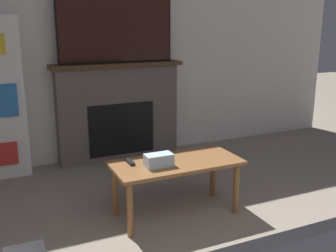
# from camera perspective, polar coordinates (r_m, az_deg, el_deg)

# --- Properties ---
(wall_back) EXTENTS (6.27, 0.06, 2.70)m
(wall_back) POSITION_cam_1_polar(r_m,az_deg,el_deg) (4.66, -7.90, 11.89)
(wall_back) COLOR silver
(wall_back) RESTS_ON ground_plane
(fireplace) EXTENTS (1.51, 0.28, 1.13)m
(fireplace) POSITION_cam_1_polar(r_m,az_deg,el_deg) (4.62, -7.21, 2.13)
(fireplace) COLOR #605651
(fireplace) RESTS_ON ground_plane
(tv) EXTENTS (1.31, 0.03, 0.72)m
(tv) POSITION_cam_1_polar(r_m,az_deg,el_deg) (4.49, -7.52, 13.66)
(tv) COLOR black
(tv) RESTS_ON fireplace
(coffee_table) EXTENTS (1.06, 0.50, 0.47)m
(coffee_table) POSITION_cam_1_polar(r_m,az_deg,el_deg) (3.26, 1.19, -6.22)
(coffee_table) COLOR brown
(coffee_table) RESTS_ON ground_plane
(tissue_box) EXTENTS (0.22, 0.12, 0.10)m
(tissue_box) POSITION_cam_1_polar(r_m,az_deg,el_deg) (3.11, -1.35, -4.97)
(tissue_box) COLOR silver
(tissue_box) RESTS_ON coffee_table
(remote_control) EXTENTS (0.04, 0.15, 0.02)m
(remote_control) POSITION_cam_1_polar(r_m,az_deg,el_deg) (3.20, -5.56, -5.20)
(remote_control) COLOR black
(remote_control) RESTS_ON coffee_table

